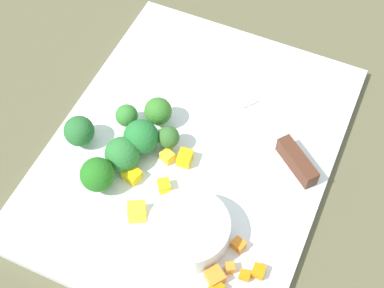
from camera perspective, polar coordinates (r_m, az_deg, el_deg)
name	(u,v)px	position (r m, az deg, el deg)	size (l,w,h in m)	color
ground_plane	(192,154)	(0.73, 0.00, -0.96)	(4.00, 4.00, 0.00)	brown
cutting_board	(192,151)	(0.72, 0.00, -0.70)	(0.43, 0.34, 0.01)	white
prep_bowl	(189,231)	(0.64, -0.28, -8.65)	(0.09, 0.09, 0.03)	white
chef_knife	(274,133)	(0.73, 8.25, 1.12)	(0.19, 0.24, 0.02)	silver
carrot_dice_0	(245,275)	(0.64, 5.29, -12.96)	(0.01, 0.01, 0.01)	orange
carrot_dice_1	(259,271)	(0.64, 6.67, -12.53)	(0.01, 0.01, 0.01)	orange
carrot_dice_2	(238,245)	(0.65, 4.67, -10.02)	(0.01, 0.01, 0.01)	orange
carrot_dice_4	(215,277)	(0.63, 2.32, -13.12)	(0.02, 0.02, 0.01)	orange
carrot_dice_5	(230,268)	(0.64, 3.82, -12.25)	(0.01, 0.01, 0.01)	orange
pepper_dice_0	(167,156)	(0.70, -2.49, -1.26)	(0.01, 0.02, 0.01)	yellow
pepper_dice_1	(137,212)	(0.66, -5.53, -6.76)	(0.02, 0.02, 0.02)	yellow
pepper_dice_2	(132,175)	(0.69, -6.03, -3.09)	(0.02, 0.02, 0.01)	yellow
pepper_dice_3	(164,186)	(0.68, -2.82, -4.19)	(0.01, 0.02, 0.01)	yellow
pepper_dice_4	(185,158)	(0.70, -0.73, -1.41)	(0.02, 0.02, 0.02)	yellow
broccoli_floret_0	(128,114)	(0.73, -6.44, 3.01)	(0.03, 0.03, 0.03)	#80BC63
broccoli_floret_1	(141,137)	(0.70, -5.11, 0.67)	(0.04, 0.04, 0.05)	#8EBE5C
broccoli_floret_2	(169,138)	(0.70, -2.37, 0.65)	(0.03, 0.03, 0.04)	#85C357
broccoli_floret_3	(97,175)	(0.68, -9.45, -3.07)	(0.04, 0.04, 0.05)	#84B36B
broccoli_floret_4	(79,131)	(0.72, -11.22, 1.25)	(0.04, 0.04, 0.04)	#86BA5A
broccoli_floret_5	(122,154)	(0.69, -6.98, -1.05)	(0.04, 0.04, 0.04)	#8FC45C
broccoli_floret_6	(158,112)	(0.72, -3.42, 3.26)	(0.04, 0.04, 0.04)	#98B467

